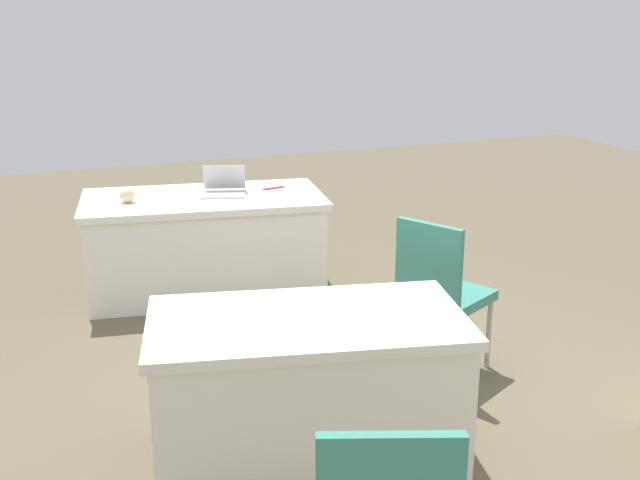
{
  "coord_description": "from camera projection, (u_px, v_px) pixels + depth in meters",
  "views": [
    {
      "loc": [
        1.56,
        3.31,
        2.07
      ],
      "look_at": [
        0.11,
        -0.25,
        0.9
      ],
      "focal_mm": 43.03,
      "sensor_mm": 36.0,
      "label": 1
    }
  ],
  "objects": [
    {
      "name": "ground_plane",
      "position": [
        357.0,
        411.0,
        4.09
      ],
      "size": [
        14.4,
        14.4,
        0.0
      ],
      "primitive_type": "plane",
      "color": "brown"
    },
    {
      "name": "table_foreground",
      "position": [
        205.0,
        243.0,
        5.77
      ],
      "size": [
        1.89,
        1.19,
        0.73
      ],
      "rotation": [
        0.0,
        0.0,
        -0.17
      ],
      "color": "silver",
      "rests_on": "ground"
    },
    {
      "name": "table_mid_left",
      "position": [
        307.0,
        390.0,
        3.56
      ],
      "size": [
        1.57,
        1.07,
        0.73
      ],
      "rotation": [
        0.0,
        0.0,
        -0.23
      ],
      "color": "silver",
      "rests_on": "ground"
    },
    {
      "name": "chair_tucked_right",
      "position": [
        440.0,
        287.0,
        4.38
      ],
      "size": [
        0.59,
        0.59,
        0.94
      ],
      "rotation": [
        0.0,
        0.0,
        2.03
      ],
      "color": "#9E9993",
      "rests_on": "ground"
    },
    {
      "name": "laptop_silver",
      "position": [
        224.0,
        189.0,
        5.71
      ],
      "size": [
        0.4,
        0.38,
        0.21
      ],
      "rotation": [
        0.0,
        0.0,
        -0.34
      ],
      "color": "silver",
      "rests_on": "table_foreground"
    },
    {
      "name": "yarn_ball",
      "position": [
        127.0,
        195.0,
        5.46
      ],
      "size": [
        0.11,
        0.11,
        0.11
      ],
      "primitive_type": "sphere",
      "color": "beige",
      "rests_on": "table_foreground"
    },
    {
      "name": "scissors_red",
      "position": [
        273.0,
        188.0,
        5.9
      ],
      "size": [
        0.18,
        0.07,
        0.01
      ],
      "primitive_type": "cube",
      "rotation": [
        0.0,
        0.0,
        0.18
      ],
      "color": "red",
      "rests_on": "table_foreground"
    }
  ]
}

